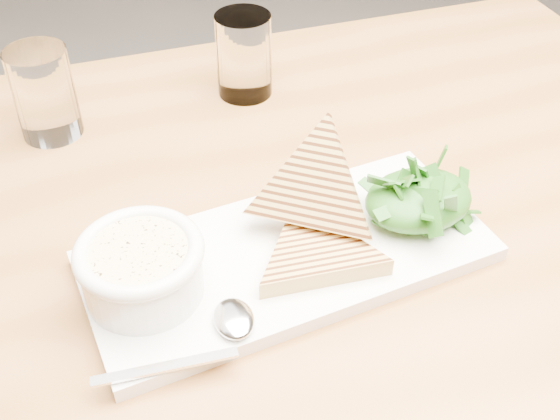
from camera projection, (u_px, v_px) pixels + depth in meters
name	position (u px, v px, depth m)	size (l,w,h in m)	color
table_top	(239.00, 248.00, 0.72)	(1.21, 0.81, 0.04)	#945F31
table_leg_br	(448.00, 188.00, 1.37)	(0.06, 0.06, 0.69)	#945F31
platter	(288.00, 256.00, 0.67)	(0.39, 0.17, 0.02)	white
soup_bowl	(143.00, 274.00, 0.62)	(0.11, 0.11, 0.04)	white
soup	(139.00, 253.00, 0.60)	(0.09, 0.09, 0.01)	beige
bowl_rim	(139.00, 252.00, 0.60)	(0.11, 0.11, 0.01)	white
sandwich_flat	(316.00, 253.00, 0.65)	(0.14, 0.14, 0.02)	tan
sandwich_lean	(314.00, 189.00, 0.66)	(0.14, 0.14, 0.08)	tan
salad_base	(418.00, 200.00, 0.69)	(0.11, 0.09, 0.04)	#0E420D
arugula_pile	(419.00, 195.00, 0.69)	(0.11, 0.10, 0.05)	#2F661C
spoon_bowl	(234.00, 319.00, 0.60)	(0.04, 0.05, 0.01)	silver
spoon_handle	(165.00, 367.00, 0.56)	(0.12, 0.01, 0.00)	silver
glass_near	(44.00, 93.00, 0.81)	(0.07, 0.07, 0.11)	white
glass_far	(244.00, 55.00, 0.88)	(0.07, 0.07, 0.11)	white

